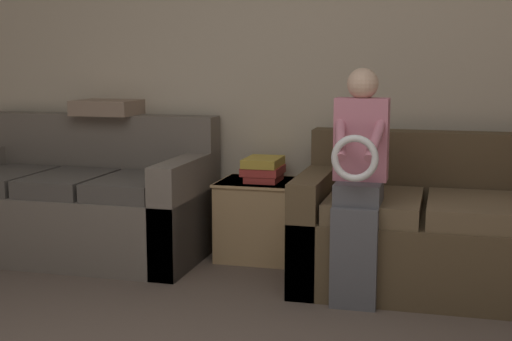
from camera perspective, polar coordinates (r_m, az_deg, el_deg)
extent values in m
cube|color=beige|center=(4.68, 4.06, 8.97)|extent=(7.05, 0.06, 2.55)
cube|color=brown|center=(4.14, 16.96, -6.35)|extent=(1.93, 0.93, 0.41)
cube|color=brown|center=(4.41, 17.06, 0.16)|extent=(1.93, 0.20, 0.43)
cube|color=brown|center=(4.17, 4.78, -4.36)|extent=(0.16, 0.93, 0.63)
cube|color=brown|center=(3.99, 9.48, -2.76)|extent=(0.50, 0.69, 0.11)
cube|color=brown|center=(3.98, 17.18, -3.08)|extent=(0.50, 0.69, 0.11)
cube|color=#70665B|center=(4.81, -14.08, -3.98)|extent=(1.68, 0.89, 0.43)
cube|color=#70665B|center=(5.03, -12.38, 1.81)|extent=(1.68, 0.20, 0.46)
cube|color=#70665B|center=(4.47, -5.56, -3.22)|extent=(0.16, 0.89, 0.66)
cube|color=#514C47|center=(4.91, -19.40, -0.72)|extent=(0.43, 0.65, 0.11)
cube|color=#514C47|center=(4.67, -14.80, -0.98)|extent=(0.43, 0.65, 0.11)
cube|color=#514C47|center=(4.47, -9.73, -1.26)|extent=(0.43, 0.65, 0.11)
cube|color=#56565B|center=(3.70, 7.85, -6.97)|extent=(0.24, 0.10, 0.52)
cube|color=#56565B|center=(3.76, 8.22, -1.75)|extent=(0.24, 0.28, 0.11)
cube|color=#D17A8E|center=(3.79, 8.44, 2.49)|extent=(0.28, 0.14, 0.43)
sphere|color=#DBB293|center=(3.77, 8.54, 6.89)|extent=(0.16, 0.16, 0.16)
torus|color=white|center=(3.53, 7.91, 0.97)|extent=(0.23, 0.04, 0.23)
cylinder|color=#D17A8E|center=(3.67, 6.78, 2.82)|extent=(0.10, 0.31, 0.24)
cylinder|color=#D17A8E|center=(3.64, 9.64, 2.72)|extent=(0.10, 0.31, 0.24)
cube|color=tan|center=(4.57, 0.63, -3.96)|extent=(0.55, 0.44, 0.50)
cube|color=tan|center=(4.52, 0.64, -0.95)|extent=(0.57, 0.46, 0.02)
cube|color=#BC3833|center=(4.50, 0.62, -0.61)|extent=(0.20, 0.24, 0.04)
cube|color=#BC3833|center=(4.51, 0.57, 0.01)|extent=(0.23, 0.28, 0.05)
cube|color=gold|center=(4.51, 0.58, 0.69)|extent=(0.22, 0.31, 0.05)
cube|color=gray|center=(4.97, -11.63, 4.99)|extent=(0.41, 0.41, 0.10)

